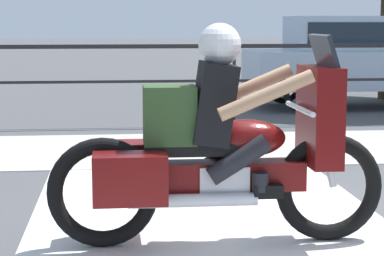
{
  "coord_description": "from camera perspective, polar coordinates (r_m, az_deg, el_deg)",
  "views": [
    {
      "loc": [
        -1.75,
        -5.46,
        1.53
      ],
      "look_at": [
        -1.21,
        -0.25,
        0.78
      ],
      "focal_mm": 70.0,
      "sensor_mm": 36.0,
      "label": 1
    }
  ],
  "objects": [
    {
      "name": "parked_car",
      "position": [
        13.64,
        12.64,
        5.42
      ],
      "size": [
        4.13,
        1.7,
        1.62
      ],
      "rotation": [
        0.0,
        0.0,
        -0.03
      ],
      "color": "#9EB2C6",
      "rests_on": "ground"
    },
    {
      "name": "fence_railing",
      "position": [
        11.06,
        3.23,
        5.09
      ],
      "size": [
        36.0,
        0.05,
        1.2
      ],
      "color": "black",
      "rests_on": "ground"
    },
    {
      "name": "ground_plane",
      "position": [
        5.94,
        11.55,
        -6.97
      ],
      "size": [
        120.0,
        120.0,
        0.0
      ],
      "primitive_type": "plane",
      "color": "#4C4C4F"
    },
    {
      "name": "crosswalk_band",
      "position": [
        5.53,
        1.65,
        -7.91
      ],
      "size": [
        2.75,
        6.0,
        0.01
      ],
      "primitive_type": "cube",
      "color": "silver",
      "rests_on": "ground"
    },
    {
      "name": "sidewalk_band",
      "position": [
        9.16,
        5.2,
        -1.47
      ],
      "size": [
        44.0,
        2.4,
        0.01
      ],
      "primitive_type": "cube",
      "color": "#B7B2A8",
      "rests_on": "ground"
    },
    {
      "name": "motorcycle",
      "position": [
        5.11,
        2.05,
        -1.46
      ],
      "size": [
        2.33,
        0.76,
        1.52
      ],
      "rotation": [
        0.0,
        0.0,
        -0.06
      ],
      "color": "black",
      "rests_on": "ground"
    }
  ]
}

